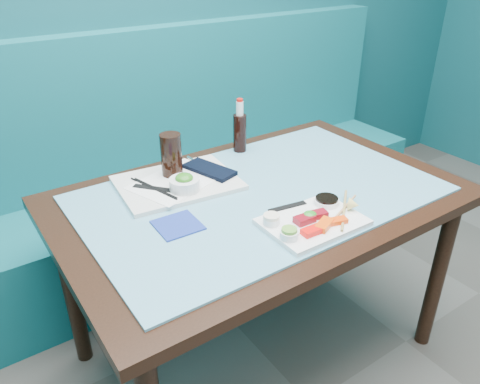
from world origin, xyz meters
TOP-DOWN VIEW (x-y plane):
  - booth_bench at (0.00, 2.29)m, footprint 3.00×0.56m
  - dining_table at (0.00, 1.45)m, footprint 1.40×0.90m
  - glass_top at (0.00, 1.45)m, footprint 1.22×0.76m
  - sashimi_plate at (0.01, 1.19)m, footprint 0.31×0.22m
  - salmon_left at (-0.04, 1.13)m, footprint 0.07×0.04m
  - salmon_mid at (0.01, 1.14)m, footprint 0.08×0.06m
  - salmon_right at (0.06, 1.13)m, footprint 0.07×0.04m
  - tuna_left at (-0.02, 1.19)m, footprint 0.07×0.04m
  - tuna_right at (0.03, 1.19)m, footprint 0.06×0.05m
  - seaweed_garnish at (0.00, 1.20)m, footprint 0.05×0.04m
  - ramekin_wasabi at (-0.12, 1.15)m, footprint 0.07×0.07m
  - wasabi_fill at (-0.12, 1.15)m, footprint 0.06×0.06m
  - ramekin_ginger at (-0.11, 1.24)m, footprint 0.06×0.06m
  - ginger_fill at (-0.11, 1.24)m, footprint 0.05×0.05m
  - soy_dish at (0.11, 1.24)m, footprint 0.09×0.09m
  - soy_fill at (0.11, 1.24)m, footprint 0.09×0.09m
  - lemon_wedge at (0.15, 1.16)m, footprint 0.05×0.05m
  - chopstick_sleeve at (-0.01, 1.29)m, footprint 0.14×0.04m
  - wooden_chopstick_a at (0.12, 1.17)m, footprint 0.22×0.10m
  - wooden_chopstick_b at (0.13, 1.17)m, footprint 0.20×0.18m
  - serving_tray at (-0.21, 1.66)m, footprint 0.45×0.35m
  - paper_placemat at (-0.21, 1.66)m, footprint 0.37×0.31m
  - seaweed_bowl at (-0.22, 1.59)m, footprint 0.11×0.11m
  - seaweed_salad at (-0.22, 1.59)m, footprint 0.08×0.08m
  - cola_glass at (-0.20, 1.72)m, footprint 0.10×0.10m
  - navy_pouch at (-0.08, 1.66)m, footprint 0.14×0.22m
  - fork at (-0.09, 1.77)m, footprint 0.02×0.09m
  - black_chopstick_a at (-0.31, 1.65)m, footprint 0.07×0.24m
  - black_chopstick_b at (-0.31, 1.65)m, footprint 0.06×0.22m
  - tray_sleeve at (-0.31, 1.65)m, footprint 0.12×0.14m
  - cola_bottle_body at (0.15, 1.79)m, footprint 0.06×0.06m
  - cola_bottle_neck at (0.15, 1.79)m, footprint 0.04×0.04m
  - cola_bottle_cap at (0.15, 1.79)m, footprint 0.03×0.03m
  - blue_napkin at (-0.34, 1.42)m, footprint 0.14×0.14m

SIDE VIEW (x-z plane):
  - booth_bench at x=0.00m, z-range -0.21..0.96m
  - dining_table at x=0.00m, z-range 0.29..1.04m
  - glass_top at x=0.00m, z-range 0.75..0.76m
  - blue_napkin at x=-0.34m, z-range 0.76..0.76m
  - serving_tray at x=-0.21m, z-range 0.76..0.77m
  - sashimi_plate at x=0.01m, z-range 0.76..0.77m
  - paper_placemat at x=-0.21m, z-range 0.77..0.78m
  - tray_sleeve at x=-0.31m, z-range 0.77..0.78m
  - chopstick_sleeve at x=-0.01m, z-range 0.77..0.78m
  - black_chopstick_b at x=-0.31m, z-range 0.77..0.78m
  - black_chopstick_a at x=-0.31m, z-range 0.77..0.78m
  - wooden_chopstick_a at x=0.12m, z-range 0.77..0.78m
  - wooden_chopstick_b at x=0.13m, z-range 0.77..0.78m
  - fork at x=-0.09m, z-range 0.77..0.78m
  - salmon_right at x=0.06m, z-range 0.77..0.79m
  - navy_pouch at x=-0.08m, z-range 0.77..0.79m
  - soy_dish at x=0.11m, z-range 0.77..0.79m
  - salmon_left at x=-0.04m, z-range 0.77..0.79m
  - salmon_mid at x=0.01m, z-range 0.77..0.79m
  - tuna_right at x=0.03m, z-range 0.77..0.79m
  - tuna_left at x=-0.02m, z-range 0.77..0.79m
  - ramekin_ginger at x=-0.11m, z-range 0.77..0.80m
  - ramekin_wasabi at x=-0.12m, z-range 0.77..0.80m
  - seaweed_garnish at x=0.00m, z-range 0.77..0.80m
  - soy_fill at x=0.11m, z-range 0.79..0.80m
  - seaweed_bowl at x=-0.22m, z-range 0.77..0.82m
  - lemon_wedge at x=0.15m, z-range 0.77..0.82m
  - ginger_fill at x=-0.11m, z-range 0.80..0.81m
  - wasabi_fill at x=-0.12m, z-range 0.80..0.81m
  - seaweed_salad at x=-0.22m, z-range 0.80..0.84m
  - cola_bottle_body at x=0.15m, z-range 0.76..0.91m
  - cola_glass at x=-0.20m, z-range 0.77..0.93m
  - cola_bottle_neck at x=0.15m, z-range 0.91..0.97m
  - cola_bottle_cap at x=0.15m, z-range 0.97..0.98m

